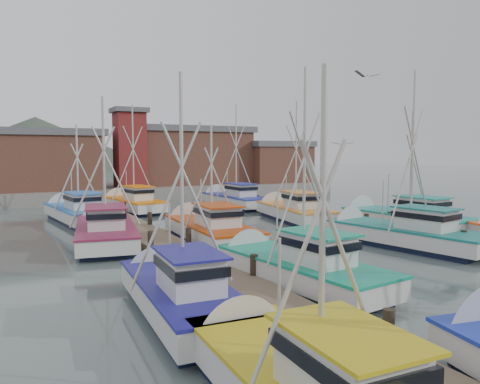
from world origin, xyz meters
name	(u,v)px	position (x,y,z in m)	size (l,w,h in m)	color
ground	(343,258)	(0.00, 0.00, 0.00)	(260.00, 260.00, 0.00)	#485754
dock_left	(176,252)	(-7.00, 4.04, 0.21)	(2.30, 46.00, 1.50)	brown
dock_right	(389,230)	(7.00, 4.04, 0.21)	(2.30, 46.00, 1.50)	brown
quay	(139,190)	(0.00, 37.00, 0.60)	(44.00, 16.00, 1.20)	gray
shed_left	(38,159)	(-11.00, 35.00, 4.34)	(12.72, 8.48, 6.20)	brown
shed_center	(186,155)	(6.00, 37.00, 4.69)	(14.84, 9.54, 6.90)	brown
shed_right	(275,161)	(17.00, 34.00, 3.84)	(8.48, 6.36, 5.20)	brown
lookout_tower	(130,147)	(-2.00, 33.00, 5.55)	(3.60, 3.60, 8.50)	maroon
distant_hills	(8,170)	(-12.76, 122.59, 0.00)	(175.00, 140.00, 42.00)	#3E493C
boat_4	(292,267)	(-4.65, -2.58, 0.68)	(3.61, 8.67, 8.86)	black
boat_5	(398,234)	(4.58, 0.96, 0.69)	(4.53, 9.63, 10.10)	black
boat_6	(177,293)	(-9.69, -3.68, 0.68)	(3.28, 8.01, 8.05)	black
boat_8	(207,229)	(-4.05, 7.11, 0.68)	(3.33, 9.44, 7.41)	black
boat_9	(291,211)	(4.76, 11.69, 0.68)	(4.05, 9.37, 9.52)	black
boat_10	(105,230)	(-9.38, 9.24, 0.68)	(4.53, 10.03, 8.94)	black
boat_11	(400,218)	(9.18, 5.24, 0.68)	(3.94, 9.79, 8.60)	black
boat_12	(131,203)	(-4.62, 22.39, 0.68)	(3.92, 9.11, 9.78)	black
boat_13	(232,199)	(4.57, 21.31, 0.69)	(4.04, 9.33, 10.15)	black
boat_14	(76,212)	(-9.69, 18.35, 0.68)	(4.03, 9.67, 7.85)	black
gull_near	(367,75)	(-0.76, -2.24, 8.30)	(1.54, 0.66, 0.24)	slate
gull_far	(342,144)	(4.87, 6.09, 5.59)	(1.52, 0.66, 0.24)	slate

